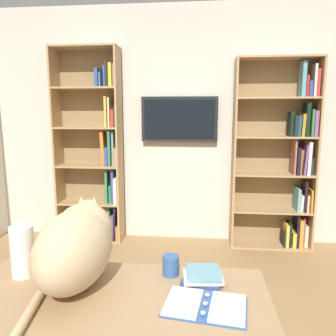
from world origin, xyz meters
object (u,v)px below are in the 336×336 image
at_px(open_binder, 205,306).
at_px(desk, 114,324).
at_px(bookshelf_left, 283,159).
at_px(paper_towel_roll, 23,251).
at_px(bookshelf_right, 96,149).
at_px(wall_mounted_tv, 179,119).
at_px(cat, 77,243).
at_px(coffee_mug, 171,265).
at_px(desk_book_stack, 203,276).

bearing_deg(open_binder, desk, -3.78).
height_order(bookshelf_left, paper_towel_roll, bookshelf_left).
bearing_deg(bookshelf_right, wall_mounted_tv, -175.17).
xyz_separation_m(desk, paper_towel_roll, (0.48, -0.16, 0.24)).
bearing_deg(desk, bookshelf_left, -116.97).
distance_m(bookshelf_left, open_binder, 2.65).
relative_size(bookshelf_left, cat, 2.98).
xyz_separation_m(cat, coffee_mug, (-0.42, -0.11, -0.14)).
distance_m(paper_towel_roll, desk_book_stack, 0.86).
bearing_deg(cat, open_binder, 165.45).
bearing_deg(bookshelf_left, desk_book_stack, 69.12).
height_order(bookshelf_right, desk_book_stack, bookshelf_right).
bearing_deg(coffee_mug, open_binder, 122.39).
distance_m(desk, desk_book_stack, 0.44).
bearing_deg(wall_mounted_tv, cat, 83.04).
bearing_deg(bookshelf_right, paper_towel_roll, 99.40).
height_order(wall_mounted_tv, desk, wall_mounted_tv).
bearing_deg(bookshelf_left, coffee_mug, 65.20).
bearing_deg(bookshelf_left, open_binder, 70.82).
bearing_deg(bookshelf_left, bookshelf_right, -0.03).
xyz_separation_m(bookshelf_right, coffee_mug, (-1.09, 2.23, -0.31)).
bearing_deg(desk, wall_mounted_tv, -92.24).
bearing_deg(desk, cat, -32.73).
bearing_deg(cat, bookshelf_left, -121.80).
xyz_separation_m(bookshelf_left, bookshelf_right, (2.12, -0.00, 0.09)).
distance_m(cat, paper_towel_roll, 0.30).
height_order(bookshelf_right, desk, bookshelf_right).
relative_size(paper_towel_roll, coffee_mug, 2.56).
height_order(bookshelf_left, cat, bookshelf_left).
xyz_separation_m(wall_mounted_tv, cat, (0.30, 2.42, -0.51)).
height_order(desk, cat, cat).
height_order(bookshelf_right, cat, bookshelf_right).
bearing_deg(paper_towel_roll, desk, 161.88).
height_order(cat, desk_book_stack, cat).
height_order(desk, paper_towel_roll, paper_towel_roll).
bearing_deg(paper_towel_roll, wall_mounted_tv, -103.70).
xyz_separation_m(cat, paper_towel_roll, (0.29, -0.03, -0.06)).
bearing_deg(cat, wall_mounted_tv, -96.96).
relative_size(wall_mounted_tv, desk_book_stack, 4.38).
relative_size(cat, open_binder, 1.95).
xyz_separation_m(coffee_mug, desk_book_stack, (-0.15, 0.07, -0.01)).
distance_m(cat, open_binder, 0.63).
relative_size(bookshelf_right, desk_book_stack, 11.27).
bearing_deg(wall_mounted_tv, desk_book_stack, 96.64).
relative_size(desk, paper_towel_roll, 5.42).
bearing_deg(wall_mounted_tv, desk, 87.76).
distance_m(desk, cat, 0.38).
bearing_deg(coffee_mug, cat, 14.46).
xyz_separation_m(bookshelf_right, paper_towel_roll, (-0.38, 2.31, -0.24)).
bearing_deg(wall_mounted_tv, bookshelf_right, 4.83).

